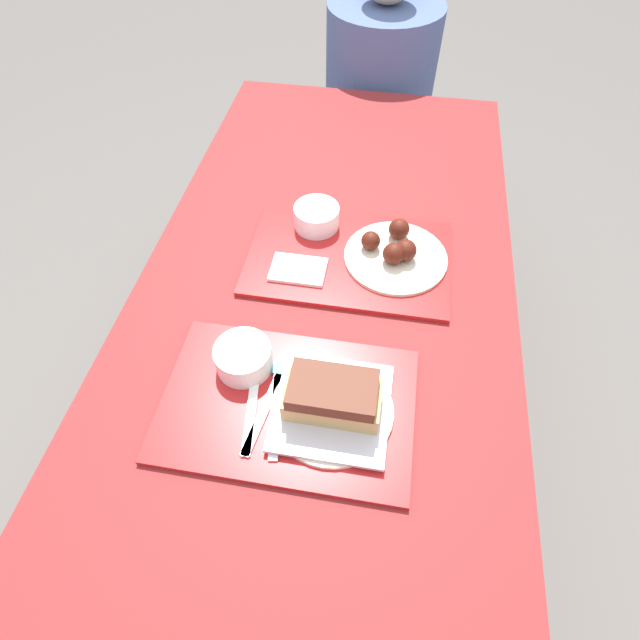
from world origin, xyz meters
TOP-DOWN VIEW (x-y plane):
  - ground_plane at (0.00, 0.00)m, footprint 12.00×12.00m
  - picnic_table at (0.00, 0.00)m, footprint 0.81×1.89m
  - picnic_bench_far at (0.00, 1.17)m, footprint 0.77×0.28m
  - tray_near at (-0.02, -0.19)m, footprint 0.45×0.30m
  - tray_far at (0.04, 0.19)m, footprint 0.45×0.30m
  - bowl_coleslaw_near at (-0.11, -0.13)m, footprint 0.10×0.10m
  - brisket_sandwich_plate at (0.06, -0.20)m, footprint 0.22×0.22m
  - plastic_fork_near at (-0.06, -0.22)m, footprint 0.04×0.17m
  - plastic_knife_near at (-0.03, -0.22)m, footprint 0.04×0.17m
  - plastic_spoon_near at (-0.08, -0.22)m, footprint 0.04×0.17m
  - condiment_packet at (-0.04, -0.13)m, footprint 0.04×0.03m
  - bowl_coleslaw_far at (-0.05, 0.28)m, footprint 0.10×0.10m
  - wings_plate_far at (0.14, 0.20)m, footprint 0.23×0.23m
  - napkin_far at (-0.06, 0.12)m, footprint 0.12×0.08m
  - person_seated_across at (0.02, 1.17)m, footprint 0.38×0.38m

SIDE VIEW (x-z plane):
  - ground_plane at x=0.00m, z-range 0.00..0.00m
  - picnic_bench_far at x=0.00m, z-range 0.15..0.58m
  - picnic_table at x=0.00m, z-range 0.29..1.05m
  - person_seated_across at x=0.02m, z-range 0.37..1.04m
  - tray_near at x=-0.02m, z-range 0.76..0.78m
  - tray_far at x=0.04m, z-range 0.76..0.78m
  - plastic_fork_near at x=-0.06m, z-range 0.78..0.78m
  - plastic_knife_near at x=-0.03m, z-range 0.78..0.78m
  - plastic_spoon_near at x=-0.08m, z-range 0.78..0.78m
  - condiment_packet at x=-0.04m, z-range 0.78..0.78m
  - napkin_far at x=-0.06m, z-range 0.78..0.78m
  - wings_plate_far at x=0.14m, z-range 0.77..0.82m
  - bowl_coleslaw_near at x=-0.11m, z-range 0.78..0.83m
  - bowl_coleslaw_far at x=-0.05m, z-range 0.78..0.83m
  - brisket_sandwich_plate at x=0.06m, z-range 0.77..0.85m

